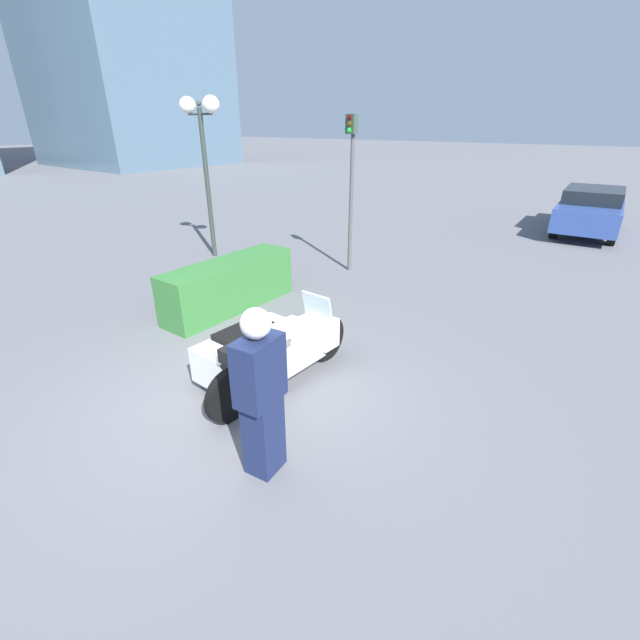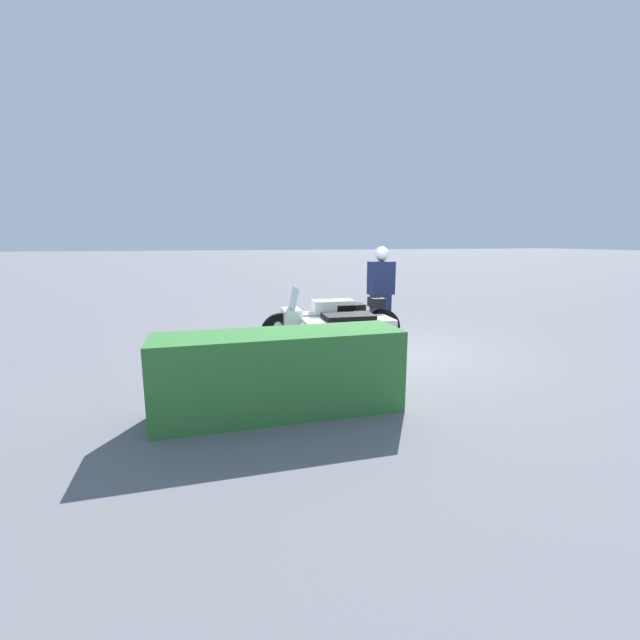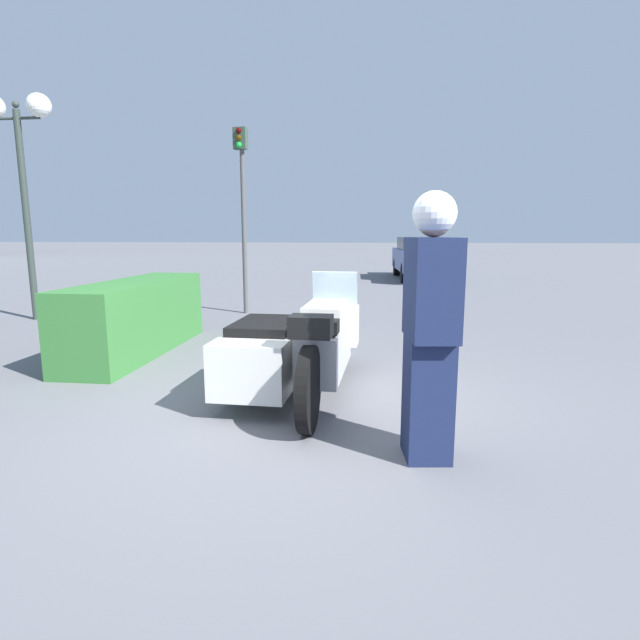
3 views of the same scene
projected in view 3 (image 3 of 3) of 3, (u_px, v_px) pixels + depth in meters
name	position (u px, v px, depth m)	size (l,w,h in m)	color
ground_plane	(278.00, 416.00, 4.41)	(160.00, 160.00, 0.00)	slate
police_motorcycle	(294.00, 346.00, 5.00)	(2.67, 1.24, 1.18)	black
officer_rider	(431.00, 322.00, 3.45)	(0.54, 0.37, 1.88)	#192347
hedge_bush_curbside	(137.00, 317.00, 6.69)	(2.86, 0.77, 0.97)	#337033
twin_lamp_post	(19.00, 138.00, 8.80)	(0.41, 1.28, 3.99)	#2D3833
traffic_light_near	(242.00, 195.00, 9.66)	(0.22, 0.28, 3.57)	#4C4C4C
parked_car_background	(423.00, 257.00, 17.42)	(4.65, 2.02, 1.45)	#2D478C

